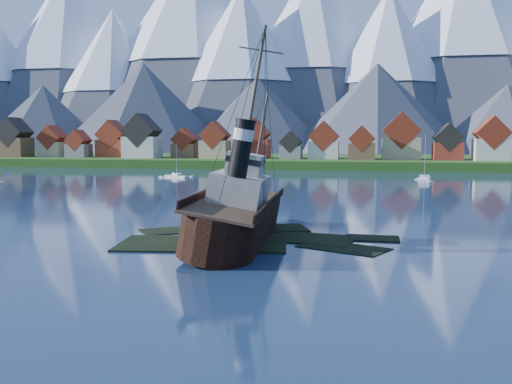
# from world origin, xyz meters

# --- Properties ---
(ground) EXTENTS (1400.00, 1400.00, 0.00)m
(ground) POSITION_xyz_m (0.00, 0.00, 0.00)
(ground) COLOR #1C2F4E
(ground) RESTS_ON ground
(shoal) EXTENTS (31.71, 21.24, 1.14)m
(shoal) POSITION_xyz_m (1.78, 2.15, -0.35)
(shoal) COLOR black
(shoal) RESTS_ON ground
(shore_bank) EXTENTS (600.00, 80.00, 3.20)m
(shore_bank) POSITION_xyz_m (0.00, 170.00, 0.00)
(shore_bank) COLOR #1B4413
(shore_bank) RESTS_ON ground
(seawall) EXTENTS (600.00, 2.50, 2.00)m
(seawall) POSITION_xyz_m (0.00, 132.00, 0.00)
(seawall) COLOR #3F3D38
(seawall) RESTS_ON ground
(town) EXTENTS (250.96, 16.69, 17.30)m
(town) POSITION_xyz_m (-33.12, 152.18, 8.99)
(town) COLOR maroon
(town) RESTS_ON ground
(mountains) EXTENTS (965.00, 340.00, 205.00)m
(mountains) POSITION_xyz_m (-0.79, 481.26, 89.34)
(mountains) COLOR #2D333D
(mountains) RESTS_ON ground
(tugboat_wreck) EXTENTS (7.19, 30.99, 24.55)m
(tugboat_wreck) POSITION_xyz_m (-0.19, 2.03, 3.08)
(tugboat_wreck) COLOR black
(tugboat_wreck) RESTS_ON ground
(sailboat_c) EXTENTS (7.88, 5.05, 10.03)m
(sailboat_c) POSITION_xyz_m (-37.88, 90.52, 0.23)
(sailboat_c) COLOR silver
(sailboat_c) RESTS_ON ground
(sailboat_e) EXTENTS (4.13, 11.23, 12.72)m
(sailboat_e) POSITION_xyz_m (28.66, 91.45, 0.28)
(sailboat_e) COLOR silver
(sailboat_e) RESTS_ON ground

